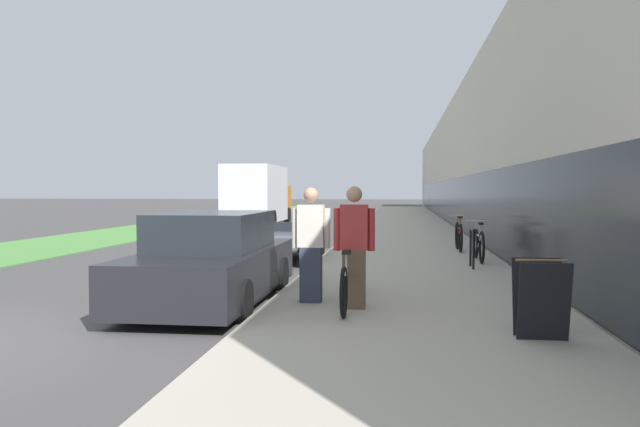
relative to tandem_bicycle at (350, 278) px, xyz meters
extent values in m
cube|color=#B2AA99|center=(0.94, 18.34, -0.44)|extent=(4.38, 70.00, 0.14)
cube|color=beige|center=(8.18, 26.34, 2.59)|extent=(10.00, 70.00, 6.21)
cube|color=#1E2328|center=(3.22, 26.34, 0.74)|extent=(0.10, 63.00, 2.20)
cube|color=#518E42|center=(-10.53, 22.34, -0.50)|extent=(4.25, 70.00, 0.03)
torus|color=black|center=(0.00, 1.11, -0.03)|extent=(0.06, 0.68, 0.68)
torus|color=black|center=(0.00, -1.08, -0.03)|extent=(0.06, 0.68, 0.68)
cylinder|color=#B7BCC1|center=(0.00, 0.02, 0.18)|extent=(0.04, 1.87, 0.04)
cylinder|color=#B7BCC1|center=(0.00, -0.42, 0.08)|extent=(0.04, 1.11, 0.31)
cylinder|color=#B7BCC1|center=(0.00, -0.69, 0.32)|extent=(0.03, 0.03, 0.28)
cube|color=black|center=(0.00, -0.69, 0.46)|extent=(0.11, 0.22, 0.05)
cylinder|color=#B7BCC1|center=(0.00, 0.94, 0.32)|extent=(0.03, 0.03, 0.30)
cylinder|color=silver|center=(0.00, 0.94, 0.47)|extent=(0.52, 0.03, 0.03)
cube|color=brown|center=(0.08, -0.38, 0.05)|extent=(0.32, 0.23, 0.83)
cube|color=#B23333|center=(0.08, -0.38, 0.78)|extent=(0.39, 0.23, 0.64)
cylinder|color=#B23333|center=(-0.16, -0.38, 0.75)|extent=(0.10, 0.10, 0.60)
cylinder|color=#B23333|center=(0.33, -0.38, 0.75)|extent=(0.10, 0.10, 0.60)
sphere|color=tan|center=(0.08, -0.38, 1.25)|extent=(0.23, 0.23, 0.23)
cube|color=#33384C|center=(-0.59, 0.02, 0.04)|extent=(0.32, 0.23, 0.82)
cube|color=beige|center=(-0.59, 0.02, 0.77)|extent=(0.39, 0.23, 0.63)
cylinder|color=beige|center=(-0.83, 0.02, 0.74)|extent=(0.10, 0.10, 0.60)
cylinder|color=beige|center=(-0.35, 0.02, 0.74)|extent=(0.10, 0.10, 0.60)
sphere|color=tan|center=(-0.59, 0.02, 1.23)|extent=(0.22, 0.22, 0.22)
cylinder|color=black|center=(2.26, 4.21, 0.04)|extent=(0.05, 0.05, 0.82)
cylinder|color=black|center=(2.26, 4.76, 0.04)|extent=(0.05, 0.05, 0.82)
cylinder|color=black|center=(2.26, 4.48, 0.45)|extent=(0.05, 0.55, 0.05)
torus|color=black|center=(2.56, 6.37, 0.00)|extent=(0.06, 0.74, 0.74)
torus|color=black|center=(2.56, 5.25, 0.00)|extent=(0.06, 0.74, 0.74)
cylinder|color=#B7BCC1|center=(2.56, 5.81, 0.23)|extent=(0.04, 0.95, 0.04)
cylinder|color=#B7BCC1|center=(2.56, 5.59, 0.12)|extent=(0.04, 0.58, 0.34)
cylinder|color=#B7BCC1|center=(2.56, 5.45, 0.38)|extent=(0.03, 0.03, 0.31)
cube|color=black|center=(2.56, 5.45, 0.53)|extent=(0.11, 0.22, 0.05)
cylinder|color=#B7BCC1|center=(2.56, 6.28, 0.39)|extent=(0.03, 0.03, 0.32)
cylinder|color=silver|center=(2.56, 6.28, 0.55)|extent=(0.52, 0.03, 0.03)
torus|color=black|center=(2.33, 8.78, 0.02)|extent=(0.06, 0.77, 0.77)
torus|color=black|center=(2.33, 7.82, 0.02)|extent=(0.06, 0.77, 0.77)
cylinder|color=red|center=(2.33, 8.30, 0.25)|extent=(0.04, 0.82, 0.04)
cylinder|color=red|center=(2.33, 8.10, 0.14)|extent=(0.04, 0.50, 0.35)
cylinder|color=red|center=(2.33, 7.99, 0.41)|extent=(0.03, 0.03, 0.32)
cube|color=black|center=(2.33, 7.99, 0.56)|extent=(0.11, 0.22, 0.05)
cylinder|color=red|center=(2.33, 8.70, 0.41)|extent=(0.03, 0.03, 0.33)
cylinder|color=silver|center=(2.33, 8.70, 0.58)|extent=(0.52, 0.03, 0.03)
cube|color=black|center=(2.31, -2.08, 0.07)|extent=(0.56, 0.20, 0.89)
cube|color=black|center=(2.31, -1.72, 0.07)|extent=(0.56, 0.20, 0.89)
cylinder|color=#93704C|center=(2.31, -1.90, 0.51)|extent=(0.56, 0.03, 0.03)
cube|color=black|center=(-2.25, 0.50, 0.00)|extent=(1.78, 4.62, 0.72)
cube|color=#1E2328|center=(-2.25, 0.50, 0.65)|extent=(1.53, 2.31, 0.59)
cylinder|color=black|center=(-3.08, 1.89, -0.21)|extent=(0.22, 0.60, 0.60)
cylinder|color=black|center=(-1.42, 1.89, -0.21)|extent=(0.22, 0.60, 0.60)
cylinder|color=black|center=(-3.08, -0.89, -0.21)|extent=(0.22, 0.60, 0.60)
cylinder|color=black|center=(-1.42, -0.89, -0.21)|extent=(0.22, 0.60, 0.60)
ellipsoid|color=#4C5156|center=(-2.29, 6.52, -0.09)|extent=(1.75, 4.37, 0.58)
cube|color=#1E2328|center=(-2.29, 7.07, 0.32)|extent=(1.23, 0.04, 0.26)
cylinder|color=black|center=(-3.11, 7.79, -0.21)|extent=(0.22, 0.60, 0.60)
cylinder|color=black|center=(-1.46, 7.79, -0.21)|extent=(0.22, 0.60, 0.60)
cylinder|color=black|center=(-3.11, 5.26, -0.21)|extent=(0.22, 0.60, 0.60)
cylinder|color=black|center=(-1.46, 5.26, -0.21)|extent=(0.22, 0.60, 0.60)
cube|color=orange|center=(-6.42, 24.60, 0.62)|extent=(2.12, 1.71, 1.80)
cube|color=silver|center=(-6.42, 21.19, 1.11)|extent=(2.30, 5.12, 2.78)
cylinder|color=black|center=(-7.47, 24.16, -0.09)|extent=(0.28, 0.84, 0.84)
cylinder|color=black|center=(-5.37, 24.16, -0.09)|extent=(0.28, 0.84, 0.84)
cylinder|color=black|center=(-7.47, 20.17, -0.09)|extent=(0.28, 0.84, 0.84)
cylinder|color=black|center=(-5.37, 20.17, -0.09)|extent=(0.28, 0.84, 0.84)
camera|label=1|loc=(0.73, -9.14, 1.31)|focal=35.00mm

